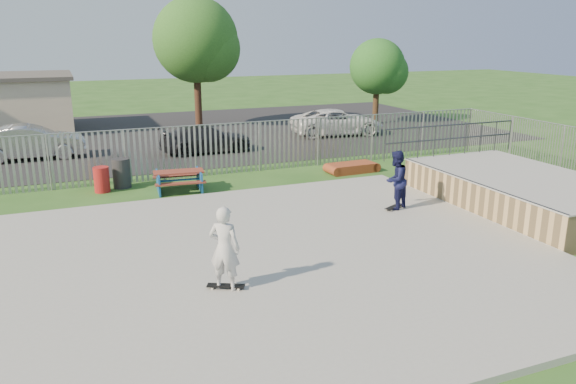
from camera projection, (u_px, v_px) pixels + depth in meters
name	position (u px, v px, depth m)	size (l,w,h in m)	color
ground	(243.00, 266.00, 13.38)	(120.00, 120.00, 0.00)	#28521C
concrete_slab	(243.00, 263.00, 13.36)	(15.00, 12.00, 0.15)	#969691
quarter_pipe	(521.00, 192.00, 17.62)	(5.50, 7.05, 2.19)	tan
fence	(228.00, 178.00, 17.56)	(26.04, 16.02, 2.00)	gray
picnic_table	(179.00, 181.00, 19.67)	(1.85, 1.57, 0.73)	maroon
funbox	(352.00, 168.00, 22.43)	(1.85, 0.98, 0.36)	brown
trash_bin_red	(102.00, 180.00, 19.54)	(0.54, 0.54, 0.89)	#A21918
trash_bin_grey	(122.00, 173.00, 20.10)	(0.64, 0.64, 1.06)	#262528
parking_lot	(135.00, 136.00, 30.30)	(40.00, 18.00, 0.02)	black
car_silver	(31.00, 142.00, 24.58)	(1.58, 4.54, 1.49)	#A5A5AA
car_dark	(206.00, 139.00, 26.04)	(1.75, 4.29, 1.25)	black
car_white	(337.00, 122.00, 30.56)	(2.31, 5.00, 1.39)	white
tree_mid	(195.00, 40.00, 31.76)	(4.82, 4.82, 7.43)	#45291B
tree_right	(377.00, 67.00, 33.72)	(3.32, 3.32, 5.12)	#46301C
skateboard_a	(394.00, 207.00, 17.26)	(0.81, 0.54, 0.08)	black
skateboard_b	(226.00, 287.00, 11.83)	(0.81, 0.54, 0.08)	black
skater_navy	(395.00, 180.00, 17.03)	(0.88, 0.69, 1.81)	#14163F
skater_white	(225.00, 248.00, 11.60)	(0.66, 0.43, 1.81)	silver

